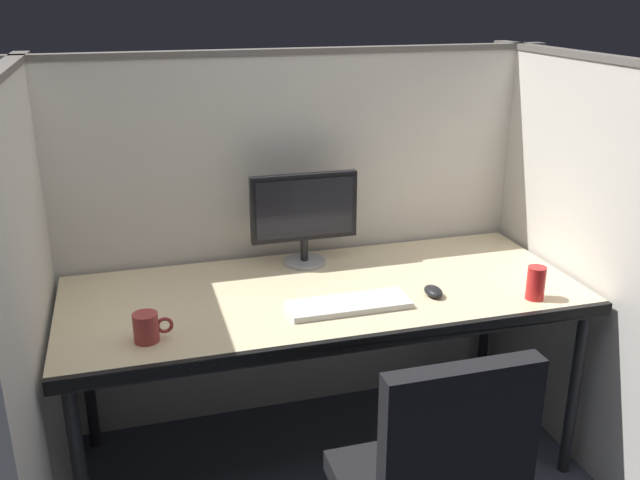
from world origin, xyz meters
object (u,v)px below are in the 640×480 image
monitor_center (305,213)px  keyboard_main (349,305)px  desk (325,303)px  soda_can (536,283)px  coffee_mug (147,327)px  computer_mouse (433,291)px

monitor_center → keyboard_main: monitor_center is taller
desk → keyboard_main: (0.04, -0.15, 0.06)m
soda_can → coffee_mug: soda_can is taller
monitor_center → soda_can: bearing=-38.4°
keyboard_main → computer_mouse: 0.33m
keyboard_main → computer_mouse: bearing=1.8°
keyboard_main → monitor_center: bearing=95.0°
keyboard_main → coffee_mug: (-0.69, -0.06, 0.04)m
desk → keyboard_main: size_ratio=4.42×
monitor_center → keyboard_main: size_ratio=1.00×
keyboard_main → coffee_mug: bearing=-175.2°
computer_mouse → coffee_mug: 1.02m
monitor_center → keyboard_main: (0.04, -0.44, -0.20)m
desk → computer_mouse: computer_mouse is taller
monitor_center → computer_mouse: (0.37, -0.43, -0.20)m
computer_mouse → soda_can: soda_can is taller
soda_can → coffee_mug: size_ratio=0.97×
keyboard_main → soda_can: bearing=-9.7°
computer_mouse → soda_can: size_ratio=0.79×
desk → soda_can: soda_can is taller
desk → computer_mouse: (0.37, -0.14, 0.07)m
soda_can → desk: bearing=159.2°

